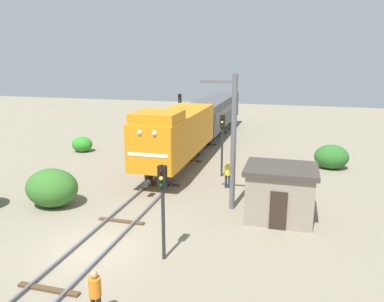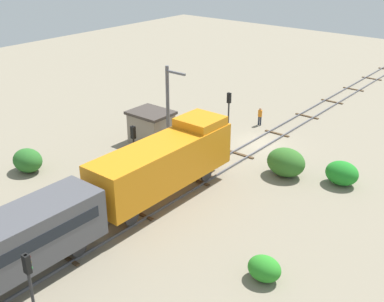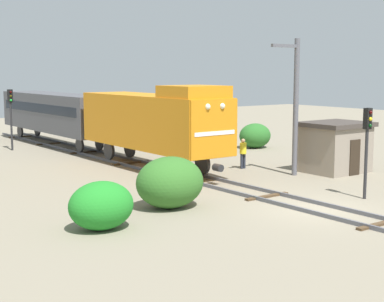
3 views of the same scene
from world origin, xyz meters
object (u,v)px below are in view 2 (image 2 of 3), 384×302
object	(u,v)px
locomotive	(165,161)
worker_by_signal	(148,156)
traffic_signal_mid	(134,144)
worker_near_track	(260,115)
traffic_signal_far	(30,280)
catenary_mast	(168,107)
relay_hut	(151,126)
traffic_signal_near	(229,106)

from	to	relation	value
locomotive	worker_by_signal	xyz separation A→B (m)	(4.20, -2.69, -1.78)
traffic_signal_mid	worker_near_track	bearing A→B (deg)	-93.75
traffic_signal_mid	worker_by_signal	size ratio (longest dim) A/B	2.49
worker_near_track	traffic_signal_far	bearing A→B (deg)	54.68
worker_by_signal	catenary_mast	size ratio (longest dim) A/B	0.24
worker_by_signal	relay_hut	world-z (taller)	relay_hut
worker_near_track	worker_by_signal	world-z (taller)	same
traffic_signal_mid	relay_hut	xyz separation A→B (m)	(4.10, -6.02, -1.55)
traffic_signal_mid	traffic_signal_far	bearing A→B (deg)	118.20
traffic_signal_far	catenary_mast	bearing A→B (deg)	-65.18
traffic_signal_near	relay_hut	size ratio (longest dim) A/B	1.12
traffic_signal_near	relay_hut	xyz separation A→B (m)	(4.30, 5.24, -1.35)
traffic_signal_near	traffic_signal_far	distance (m)	25.25
worker_by_signal	relay_hut	size ratio (longest dim) A/B	0.49
traffic_signal_mid	traffic_signal_far	distance (m)	14.81
worker_by_signal	relay_hut	xyz separation A→B (m)	(3.30, -3.82, 0.40)
traffic_signal_far	catenary_mast	distance (m)	20.34
traffic_signal_mid	traffic_signal_far	world-z (taller)	traffic_signal_mid
locomotive	relay_hut	bearing A→B (deg)	-40.98
traffic_signal_mid	worker_near_track	distance (m)	15.39
locomotive	relay_hut	world-z (taller)	locomotive
catenary_mast	relay_hut	distance (m)	3.59
traffic_signal_near	locomotive	bearing A→B (deg)	105.23
relay_hut	catenary_mast	bearing A→B (deg)	166.25
traffic_signal_far	worker_near_track	xyz separation A→B (m)	(6.00, -28.29, -1.93)
traffic_signal_mid	worker_near_track	size ratio (longest dim) A/B	2.49
traffic_signal_far	worker_near_track	world-z (taller)	traffic_signal_far
worker_near_track	relay_hut	distance (m)	10.54
locomotive	traffic_signal_far	xyz separation A→B (m)	(-3.60, 12.56, 0.15)
catenary_mast	relay_hut	world-z (taller)	catenary_mast
traffic_signal_mid	worker_near_track	xyz separation A→B (m)	(-1.00, -15.24, -1.94)
relay_hut	locomotive	bearing A→B (deg)	139.02
locomotive	traffic_signal_mid	distance (m)	3.44
worker_near_track	worker_by_signal	xyz separation A→B (m)	(1.80, 13.04, 0.00)
traffic_signal_near	traffic_signal_mid	size ratio (longest dim) A/B	0.93
worker_near_track	catenary_mast	world-z (taller)	catenary_mast
traffic_signal_near	worker_near_track	bearing A→B (deg)	-101.38
traffic_signal_far	catenary_mast	size ratio (longest dim) A/B	0.59
locomotive	traffic_signal_far	world-z (taller)	locomotive
catenary_mast	traffic_signal_near	bearing A→B (deg)	-106.44
worker_near_track	worker_by_signal	size ratio (longest dim) A/B	1.00
locomotive	traffic_signal_far	size ratio (longest dim) A/B	2.75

